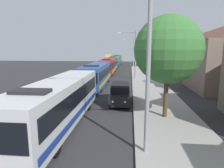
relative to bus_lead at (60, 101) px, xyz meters
The scene contains 12 objects.
bus_lead is the anchor object (origin of this frame).
bus_second_in_line 13.99m from the bus_lead, 90.00° to the left, with size 2.58×12.38×3.21m.
bus_middle 27.68m from the bus_lead, 90.00° to the left, with size 2.58×11.24×3.21m.
bus_fourth_in_line 41.11m from the bus_lead, 90.00° to the left, with size 2.58×10.56×3.21m.
bus_rear 54.17m from the bus_lead, 90.00° to the left, with size 2.58×10.94×3.21m.
white_suv 6.85m from the bus_lead, 57.15° to the left, with size 1.86×4.90×1.90m.
box_truck_oncoming 58.11m from the bus_lead, 93.26° to the left, with size 2.35×8.11×3.15m.
streetlamp_near 7.14m from the bus_lead, 30.50° to the right, with size 6.15×0.28×8.06m.
streetlamp_mid 21.50m from the bus_lead, 75.28° to the left, with size 6.04×0.28×7.85m.
streetlamp_far 44.73m from the bus_lead, 83.05° to the left, with size 6.05×0.28×7.92m.
roadside_tree 8.14m from the bus_lead, 14.97° to the left, with size 4.75×4.75×7.25m.
house_distant_gabled 20.39m from the bus_lead, 39.05° to the left, with size 7.19×8.88×7.81m.
Camera 1 is at (3.30, -1.39, 5.05)m, focal length 30.58 mm.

